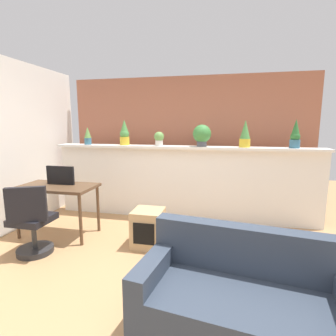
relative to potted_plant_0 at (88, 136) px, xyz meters
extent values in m
plane|color=tan|center=(1.71, -1.94, -1.42)|extent=(12.00, 12.00, 0.00)
cube|color=white|center=(1.71, 0.06, -0.81)|extent=(4.50, 0.16, 1.23)
cube|color=white|center=(1.71, 0.02, -0.18)|extent=(4.50, 0.32, 0.04)
cube|color=#AD664C|center=(1.71, 0.66, -0.17)|extent=(4.50, 0.10, 2.50)
cylinder|color=#386B84|center=(0.00, 0.00, -0.10)|extent=(0.12, 0.12, 0.12)
cone|color=#669E4C|center=(0.00, 0.00, 0.06)|extent=(0.12, 0.12, 0.20)
cylinder|color=gold|center=(0.68, 0.05, -0.09)|extent=(0.17, 0.17, 0.14)
sphere|color=#4C9347|center=(0.68, 0.05, 0.04)|extent=(0.16, 0.16, 0.16)
cone|color=#4C9347|center=(0.68, 0.05, 0.18)|extent=(0.14, 0.14, 0.22)
cylinder|color=silver|center=(1.32, 0.00, -0.11)|extent=(0.13, 0.13, 0.09)
sphere|color=#669E4C|center=(1.32, 0.00, 0.00)|extent=(0.17, 0.17, 0.17)
cylinder|color=#4C4C51|center=(2.04, 0.02, -0.11)|extent=(0.16, 0.16, 0.10)
sphere|color=#3D843D|center=(2.04, 0.02, 0.05)|extent=(0.30, 0.30, 0.30)
cylinder|color=gold|center=(2.72, 0.02, -0.09)|extent=(0.17, 0.17, 0.13)
cone|color=#4C9347|center=(2.72, 0.02, 0.13)|extent=(0.16, 0.16, 0.30)
cylinder|color=#386B84|center=(3.45, 0.03, -0.09)|extent=(0.15, 0.15, 0.13)
sphere|color=#2D7033|center=(3.45, 0.03, 0.02)|extent=(0.14, 0.14, 0.14)
cone|color=#2D7033|center=(3.45, 0.03, 0.16)|extent=(0.12, 0.12, 0.24)
cylinder|color=brown|center=(-0.45, -1.28, -1.07)|extent=(0.04, 0.04, 0.71)
cylinder|color=brown|center=(0.55, -1.28, -1.07)|extent=(0.04, 0.04, 0.71)
cylinder|color=brown|center=(-0.45, -0.78, -1.07)|extent=(0.04, 0.04, 0.71)
cylinder|color=brown|center=(0.55, -0.78, -1.07)|extent=(0.04, 0.04, 0.71)
cube|color=brown|center=(0.05, -1.03, -0.69)|extent=(1.10, 0.60, 0.04)
cube|color=black|center=(0.06, -0.95, -0.54)|extent=(0.44, 0.04, 0.27)
cylinder|color=#262628|center=(0.09, -1.61, -1.39)|extent=(0.44, 0.44, 0.07)
cylinder|color=#333333|center=(0.09, -1.61, -1.18)|extent=(0.06, 0.06, 0.34)
cube|color=black|center=(0.09, -1.61, -0.97)|extent=(0.44, 0.44, 0.08)
cube|color=black|center=(0.17, -1.78, -0.72)|extent=(0.43, 0.25, 0.42)
cube|color=tan|center=(1.45, -1.10, -1.17)|extent=(0.40, 0.40, 0.50)
cube|color=black|center=(1.45, -1.29, -1.17)|extent=(0.28, 0.04, 0.28)
cube|color=#333D4C|center=(2.58, -2.48, -1.22)|extent=(1.65, 0.98, 0.40)
cube|color=#333D4C|center=(2.62, -2.18, -0.82)|extent=(1.57, 0.38, 0.40)
cube|color=#333D4C|center=(1.89, -2.38, -0.94)|extent=(0.27, 0.78, 0.16)
camera|label=1|loc=(2.43, -4.31, 0.20)|focal=28.03mm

